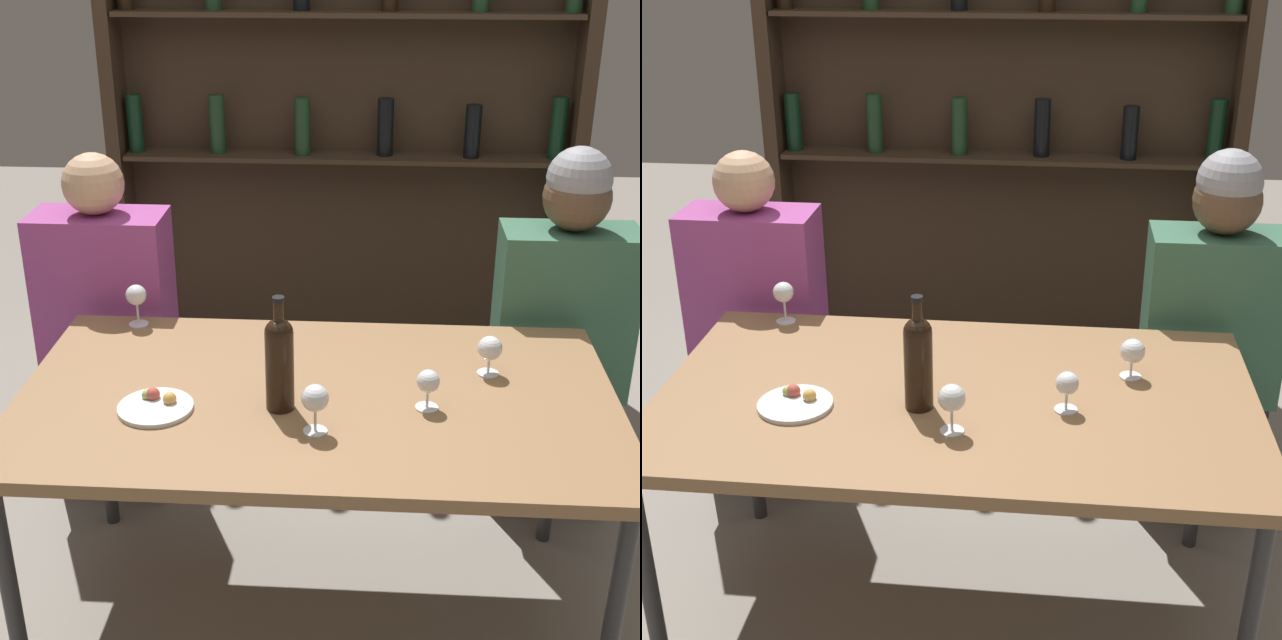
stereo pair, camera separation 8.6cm
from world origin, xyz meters
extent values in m
plane|color=gray|center=(0.00, 0.00, 0.00)|extent=(10.00, 10.00, 0.00)
cube|color=olive|center=(0.00, 0.00, 0.73)|extent=(1.57, 0.91, 0.04)
cylinder|color=#2D2D30|center=(-0.73, -0.39, 0.35)|extent=(0.04, 0.04, 0.71)
cylinder|color=#2D2D30|center=(0.73, -0.39, 0.35)|extent=(0.04, 0.04, 0.71)
cylinder|color=#2D2D30|center=(-0.73, 0.39, 0.35)|extent=(0.04, 0.04, 0.71)
cylinder|color=#2D2D30|center=(0.73, 0.39, 0.35)|extent=(0.04, 0.04, 0.71)
cube|color=#38281C|center=(0.00, 1.81, 1.13)|extent=(1.96, 0.02, 2.27)
cube|color=#38281C|center=(-0.98, 1.70, 1.13)|extent=(0.06, 0.18, 2.27)
cube|color=#38281C|center=(0.98, 1.70, 1.13)|extent=(0.06, 0.18, 2.27)
cube|color=#38281C|center=(0.00, 1.70, 0.95)|extent=(1.88, 0.18, 0.02)
cylinder|color=black|center=(-0.90, 1.71, 1.08)|extent=(0.07, 0.07, 0.24)
cylinder|color=#19381E|center=(-0.54, 1.70, 1.08)|extent=(0.07, 0.07, 0.25)
cylinder|color=#19381E|center=(-0.18, 1.70, 1.08)|extent=(0.07, 0.07, 0.24)
cylinder|color=black|center=(0.17, 1.71, 1.08)|extent=(0.07, 0.07, 0.24)
cylinder|color=black|center=(0.54, 1.70, 1.07)|extent=(0.07, 0.07, 0.22)
cylinder|color=black|center=(0.89, 1.70, 1.09)|extent=(0.07, 0.07, 0.26)
cube|color=#38281C|center=(0.00, 1.70, 1.53)|extent=(1.88, 0.18, 0.02)
cylinder|color=black|center=(-0.09, -0.08, 0.85)|extent=(0.07, 0.07, 0.21)
sphere|color=black|center=(-0.09, -0.08, 0.96)|extent=(0.07, 0.07, 0.07)
cylinder|color=black|center=(-0.09, -0.08, 1.00)|extent=(0.03, 0.03, 0.08)
cylinder|color=black|center=(-0.09, -0.08, 1.05)|extent=(0.03, 0.03, 0.01)
cylinder|color=silver|center=(0.46, 0.14, 0.75)|extent=(0.06, 0.06, 0.00)
cylinder|color=silver|center=(0.46, 0.14, 0.78)|extent=(0.01, 0.01, 0.06)
sphere|color=silver|center=(0.46, 0.14, 0.82)|extent=(0.07, 0.07, 0.07)
cylinder|color=silver|center=(-0.58, 0.39, 0.75)|extent=(0.06, 0.06, 0.00)
cylinder|color=silver|center=(-0.58, 0.39, 0.79)|extent=(0.01, 0.01, 0.08)
sphere|color=silver|center=(-0.58, 0.39, 0.84)|extent=(0.06, 0.06, 0.06)
cylinder|color=silver|center=(0.29, -0.06, 0.75)|extent=(0.06, 0.06, 0.00)
cylinder|color=silver|center=(0.29, -0.06, 0.78)|extent=(0.01, 0.01, 0.06)
sphere|color=silver|center=(0.29, -0.06, 0.82)|extent=(0.06, 0.06, 0.06)
cylinder|color=silver|center=(0.01, -0.19, 0.75)|extent=(0.06, 0.06, 0.00)
cylinder|color=silver|center=(0.01, -0.19, 0.78)|extent=(0.01, 0.01, 0.07)
sphere|color=silver|center=(0.01, -0.19, 0.84)|extent=(0.07, 0.07, 0.07)
cylinder|color=silver|center=(-0.40, -0.11, 0.75)|extent=(0.19, 0.19, 0.01)
sphere|color=#99B256|center=(-0.43, -0.07, 0.76)|extent=(0.03, 0.03, 0.03)
sphere|color=#B74C3D|center=(-0.42, -0.07, 0.77)|extent=(0.04, 0.04, 0.04)
sphere|color=gold|center=(-0.37, -0.09, 0.77)|extent=(0.04, 0.04, 0.04)
cube|color=#26262B|center=(-0.75, 0.62, 0.23)|extent=(0.39, 0.22, 0.45)
cube|color=#9E3F8C|center=(-0.75, 0.62, 0.74)|extent=(0.43, 0.22, 0.58)
sphere|color=tan|center=(-0.75, 0.62, 1.12)|extent=(0.20, 0.20, 0.20)
cube|color=#26262B|center=(0.76, 0.62, 0.23)|extent=(0.39, 0.22, 0.45)
cube|color=#38664C|center=(0.76, 0.62, 0.73)|extent=(0.43, 0.22, 0.55)
sphere|color=brown|center=(0.76, 0.62, 1.11)|extent=(0.21, 0.21, 0.21)
sphere|color=gray|center=(0.76, 0.62, 1.17)|extent=(0.20, 0.20, 0.20)
camera|label=1|loc=(0.14, -2.05, 1.89)|focal=50.00mm
camera|label=2|loc=(0.23, -2.04, 1.89)|focal=50.00mm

